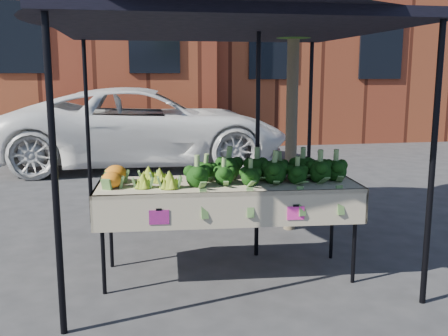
# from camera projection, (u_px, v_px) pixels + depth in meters

# --- Properties ---
(ground) EXTENTS (90.00, 90.00, 0.00)m
(ground) POSITION_uv_depth(u_px,v_px,m) (251.00, 274.00, 4.92)
(ground) COLOR #2D2D2F
(table) EXTENTS (2.45, 0.96, 0.90)m
(table) POSITION_uv_depth(u_px,v_px,m) (228.00, 229.00, 4.84)
(table) COLOR #C0AD8F
(table) RESTS_ON ground
(canopy) EXTENTS (3.16, 3.16, 2.74)m
(canopy) POSITION_uv_depth(u_px,v_px,m) (222.00, 126.00, 5.21)
(canopy) COLOR black
(canopy) RESTS_ON ground
(broccoli_heap) EXTENTS (1.54, 0.57, 0.26)m
(broccoli_heap) POSITION_uv_depth(u_px,v_px,m) (265.00, 167.00, 4.82)
(broccoli_heap) COLOR black
(broccoli_heap) RESTS_ON table
(romanesco_cluster) EXTENTS (0.43, 0.57, 0.20)m
(romanesco_cluster) POSITION_uv_depth(u_px,v_px,m) (155.00, 173.00, 4.66)
(romanesco_cluster) COLOR #97A72F
(romanesco_cluster) RESTS_ON table
(cauliflower_pair) EXTENTS (0.23, 0.43, 0.18)m
(cauliflower_pair) POSITION_uv_depth(u_px,v_px,m) (114.00, 175.00, 4.62)
(cauliflower_pair) COLOR orange
(cauliflower_pair) RESTS_ON table
(vehicle) EXTENTS (1.67, 2.71, 5.81)m
(vehicle) POSITION_uv_depth(u_px,v_px,m) (143.00, 22.00, 10.24)
(vehicle) COLOR white
(vehicle) RESTS_ON ground
(street_tree) EXTENTS (2.04, 2.04, 4.01)m
(street_tree) POSITION_uv_depth(u_px,v_px,m) (293.00, 64.00, 6.00)
(street_tree) COLOR #1E4C14
(street_tree) RESTS_ON ground
(building_right) EXTENTS (12.00, 8.00, 8.50)m
(building_right) POSITION_uv_depth(u_px,v_px,m) (369.00, 3.00, 17.47)
(building_right) COLOR maroon
(building_right) RESTS_ON ground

